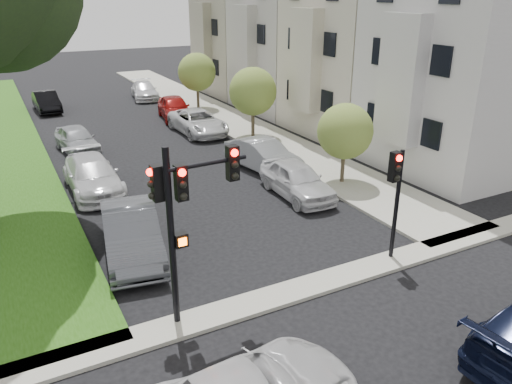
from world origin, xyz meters
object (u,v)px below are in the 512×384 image
car_parked_0 (297,180)px  car_parked_5 (131,233)px  small_tree_a (345,131)px  car_parked_9 (46,102)px  small_tree_b (253,91)px  car_parked_7 (77,139)px  car_parked_3 (175,108)px  traffic_signal_secondary (396,186)px  car_parked_2 (198,122)px  small_tree_c (197,72)px  car_parked_4 (144,90)px  car_parked_1 (263,155)px  traffic_signal_main (184,204)px  car_parked_6 (93,175)px

car_parked_0 → car_parked_5: bearing=-163.7°
small_tree_a → car_parked_5: (-10.04, -2.10, -1.63)m
car_parked_0 → car_parked_9: car_parked_0 is taller
small_tree_b → small_tree_a: bearing=-90.0°
car_parked_5 → car_parked_7: car_parked_5 is taller
car_parked_0 → car_parked_3: car_parked_3 is taller
traffic_signal_secondary → car_parked_9: 28.94m
car_parked_7 → small_tree_b: bearing=-16.7°
car_parked_7 → car_parked_2: bearing=-1.1°
small_tree_c → car_parked_5: size_ratio=0.83×
small_tree_a → car_parked_9: 23.95m
traffic_signal_secondary → car_parked_9: (-6.99, 28.02, -1.87)m
small_tree_c → car_parked_4: bearing=112.4°
small_tree_c → car_parked_2: 6.95m
car_parked_1 → car_parked_2: 7.78m
car_parked_4 → car_parked_7: bearing=-110.9°
traffic_signal_main → car_parked_3: size_ratio=1.05×
traffic_signal_main → car_parked_6: size_ratio=0.96×
car_parked_2 → car_parked_5: 15.21m
car_parked_2 → car_parked_1: bearing=-89.3°
small_tree_a → car_parked_6: (-10.03, 4.31, -1.70)m
small_tree_a → car_parked_9: small_tree_a is taller
small_tree_a → car_parked_5: 10.38m
traffic_signal_main → car_parked_1: size_ratio=1.08×
small_tree_a → small_tree_c: (-0.00, 17.28, 0.27)m
traffic_signal_main → car_parked_0: traffic_signal_main is taller
car_parked_1 → car_parked_6: 7.88m
small_tree_c → car_parked_7: size_ratio=0.98×
small_tree_b → car_parked_7: bearing=168.9°
car_parked_4 → car_parked_9: bearing=-161.3°
car_parked_0 → car_parked_2: size_ratio=0.85×
car_parked_6 → car_parked_5: bearing=-89.5°
car_parked_4 → car_parked_9: 7.62m
car_parked_2 → car_parked_6: car_parked_6 is taller
car_parked_2 → car_parked_5: (-7.57, -13.19, 0.09)m
car_parked_0 → car_parked_7: 12.90m
small_tree_a → car_parked_5: small_tree_a is taller
small_tree_a → car_parked_6: bearing=156.7°
car_parked_1 → car_parked_5: car_parked_5 is taller
small_tree_a → car_parked_1: (-2.21, 3.32, -1.69)m
car_parked_5 → car_parked_9: (0.17, 23.85, -0.09)m
car_parked_0 → car_parked_3: bearing=92.4°
traffic_signal_main → car_parked_5: bearing=95.8°
small_tree_b → car_parked_3: 7.34m
small_tree_a → car_parked_2: bearing=102.6°
car_parked_2 → car_parked_4: car_parked_2 is taller
car_parked_1 → car_parked_9: car_parked_1 is taller
car_parked_4 → car_parked_7: 14.42m
car_parked_3 → car_parked_1: bearing=-80.0°
small_tree_c → car_parked_0: 17.84m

